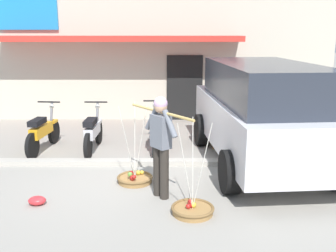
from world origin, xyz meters
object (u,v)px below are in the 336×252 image
motorcycle_third_in_row (155,130)px  wooden_crate (222,141)px  parked_truck (261,111)px  fruit_vendor (161,140)px  fruit_basket_right_side (135,178)px  motorcycle_second_in_row (94,132)px  fruit_basket_left_side (193,209)px  motorcycle_nearest_shop (43,132)px  plastic_litter_bag (38,201)px

motorcycle_third_in_row → wooden_crate: size_ratio=4.14×
parked_truck → fruit_vendor: bearing=-140.5°
fruit_basket_right_side → motorcycle_second_in_row: 2.23m
fruit_basket_left_side → fruit_basket_right_side: (-0.98, 1.26, 0.00)m
fruit_basket_left_side → motorcycle_nearest_shop: 4.56m
fruit_basket_right_side → fruit_basket_left_side: bearing=-52.2°
motorcycle_nearest_shop → plastic_litter_bag: bearing=-74.7°
motorcycle_second_in_row → fruit_vendor: bearing=-57.7°
fruit_vendor → fruit_basket_right_side: size_ratio=1.17×
fruit_basket_right_side → parked_truck: parked_truck is taller
fruit_vendor → wooden_crate: (1.38, 2.84, -0.82)m
parked_truck → wooden_crate: 1.66m
motorcycle_third_in_row → parked_truck: bearing=-25.7°
fruit_basket_left_side → motorcycle_nearest_shop: size_ratio=0.80×
motorcycle_third_in_row → fruit_basket_right_side: bearing=-98.1°
motorcycle_nearest_shop → motorcycle_second_in_row: (1.16, -0.02, 0.00)m
motorcycle_nearest_shop → motorcycle_second_in_row: 1.16m
plastic_litter_bag → parked_truck: bearing=26.4°
motorcycle_second_in_row → fruit_basket_right_side: bearing=-59.7°
fruit_basket_left_side → motorcycle_nearest_shop: bearing=135.7°
motorcycle_nearest_shop → motorcycle_third_in_row: 2.57m
motorcycle_second_in_row → fruit_basket_left_side: bearing=-56.5°
fruit_vendor → parked_truck: size_ratio=0.34×
fruit_basket_left_side → wooden_crate: size_ratio=3.30×
fruit_basket_left_side → motorcycle_third_in_row: bearing=101.6°
motorcycle_third_in_row → parked_truck: size_ratio=0.37×
motorcycle_second_in_row → parked_truck: 3.77m
fruit_basket_left_side → fruit_basket_right_side: bearing=127.8°
wooden_crate → fruit_vendor: bearing=-116.0°
motorcycle_third_in_row → fruit_basket_left_side: bearing=-78.4°
fruit_vendor → plastic_litter_bag: bearing=-170.8°
fruit_basket_left_side → motorcycle_second_in_row: bearing=123.5°
motorcycle_nearest_shop → motorcycle_second_in_row: same height
fruit_vendor → fruit_basket_left_side: fruit_vendor is taller
wooden_crate → fruit_basket_right_side: bearing=-130.4°
fruit_vendor → fruit_basket_right_side: fruit_vendor is taller
fruit_vendor → fruit_basket_right_side: 1.21m
motorcycle_nearest_shop → plastic_litter_bag: 3.00m
motorcycle_nearest_shop → parked_truck: parked_truck is taller
fruit_basket_left_side → motorcycle_third_in_row: 3.43m
motorcycle_nearest_shop → plastic_litter_bag: size_ratio=6.50×
plastic_litter_bag → wooden_crate: 4.61m
fruit_basket_right_side → wooden_crate: (1.88, 2.21, 0.08)m
parked_truck → plastic_litter_bag: 4.56m
fruit_basket_right_side → motorcycle_third_in_row: size_ratio=0.80×
fruit_basket_left_side → wooden_crate: bearing=75.5°
motorcycle_nearest_shop → wooden_crate: bearing=4.1°
fruit_basket_left_side → wooden_crate: fruit_basket_left_side is taller
fruit_basket_left_side → parked_truck: 2.93m
motorcycle_third_in_row → plastic_litter_bag: 3.53m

